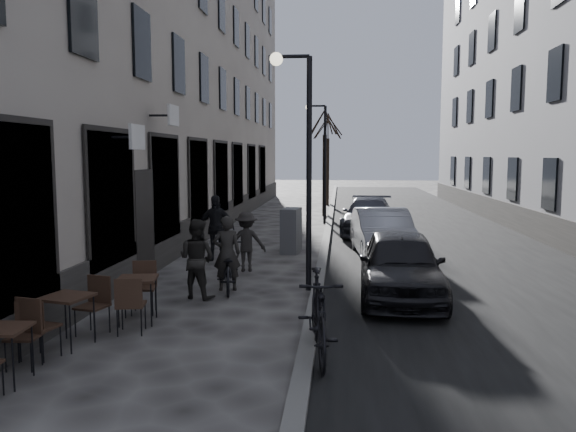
% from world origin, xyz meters
% --- Properties ---
extents(ground, '(120.00, 120.00, 0.00)m').
position_xyz_m(ground, '(0.00, 0.00, 0.00)').
color(ground, '#322F2D').
rests_on(ground, ground).
extents(road, '(7.30, 60.00, 0.00)m').
position_xyz_m(road, '(3.85, 16.00, 0.00)').
color(road, black).
rests_on(road, ground).
extents(kerb, '(0.25, 60.00, 0.12)m').
position_xyz_m(kerb, '(0.20, 16.00, 0.06)').
color(kerb, slate).
rests_on(kerb, ground).
extents(building_left, '(4.00, 35.00, 16.00)m').
position_xyz_m(building_left, '(-6.00, 16.50, 8.00)').
color(building_left, gray).
rests_on(building_left, ground).
extents(streetlamp_near, '(0.90, 0.28, 5.09)m').
position_xyz_m(streetlamp_near, '(-0.17, 6.00, 3.16)').
color(streetlamp_near, black).
rests_on(streetlamp_near, ground).
extents(streetlamp_far, '(0.90, 0.28, 5.09)m').
position_xyz_m(streetlamp_far, '(-0.17, 18.00, 3.16)').
color(streetlamp_far, black).
rests_on(streetlamp_far, ground).
extents(tree_near, '(2.40, 2.40, 5.70)m').
position_xyz_m(tree_near, '(-0.10, 21.00, 4.66)').
color(tree_near, black).
rests_on(tree_near, ground).
extents(tree_far, '(2.40, 2.40, 5.70)m').
position_xyz_m(tree_far, '(-0.10, 27.00, 4.66)').
color(tree_far, black).
rests_on(tree_far, ground).
extents(bistro_set_a, '(0.65, 1.51, 0.88)m').
position_xyz_m(bistro_set_a, '(-3.63, 0.60, 0.45)').
color(bistro_set_a, '#301F15').
rests_on(bistro_set_a, ground).
extents(bistro_set_b, '(0.80, 1.66, 0.95)m').
position_xyz_m(bistro_set_b, '(-3.49, 2.04, 0.49)').
color(bistro_set_b, '#301F15').
rests_on(bistro_set_b, ground).
extents(bistro_set_c, '(0.76, 1.67, 0.95)m').
position_xyz_m(bistro_set_c, '(-2.86, 3.34, 0.49)').
color(bistro_set_c, '#301F15').
rests_on(bistro_set_c, ground).
extents(utility_cabinet, '(0.60, 0.95, 1.35)m').
position_xyz_m(utility_cabinet, '(-0.80, 10.68, 0.67)').
color(utility_cabinet, '#5C5C5E').
rests_on(utility_cabinet, ground).
extents(bicycle, '(1.04, 2.00, 1.00)m').
position_xyz_m(bicycle, '(-1.77, 5.84, 0.50)').
color(bicycle, black).
rests_on(bicycle, ground).
extents(cyclist_rider, '(0.66, 0.51, 1.64)m').
position_xyz_m(cyclist_rider, '(-1.77, 5.84, 0.82)').
color(cyclist_rider, '#282522').
rests_on(cyclist_rider, ground).
extents(pedestrian_near, '(0.95, 0.84, 1.65)m').
position_xyz_m(pedestrian_near, '(-2.25, 5.11, 0.82)').
color(pedestrian_near, black).
rests_on(pedestrian_near, ground).
extents(pedestrian_mid, '(1.05, 0.69, 1.51)m').
position_xyz_m(pedestrian_mid, '(-1.69, 7.88, 0.76)').
color(pedestrian_mid, '#272422').
rests_on(pedestrian_mid, ground).
extents(pedestrian_far, '(1.09, 0.48, 1.83)m').
position_xyz_m(pedestrian_far, '(-2.80, 9.27, 0.92)').
color(pedestrian_far, black).
rests_on(pedestrian_far, ground).
extents(car_near, '(1.80, 4.16, 1.40)m').
position_xyz_m(car_near, '(1.92, 5.50, 0.70)').
color(car_near, black).
rests_on(car_near, ground).
extents(car_mid, '(1.82, 4.36, 1.40)m').
position_xyz_m(car_mid, '(1.89, 10.18, 0.70)').
color(car_mid, '#919399').
rests_on(car_mid, ground).
extents(car_far, '(2.32, 4.75, 1.33)m').
position_xyz_m(car_far, '(1.74, 15.09, 0.66)').
color(car_far, '#3B3D46').
rests_on(car_far, ground).
extents(moped, '(0.84, 2.16, 1.27)m').
position_xyz_m(moped, '(0.38, 1.89, 0.63)').
color(moped, black).
rests_on(moped, ground).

